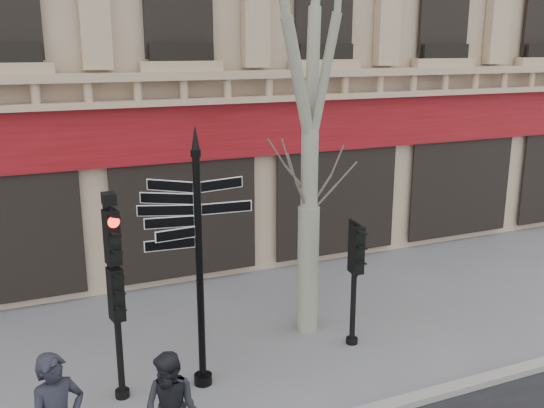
{
  "coord_description": "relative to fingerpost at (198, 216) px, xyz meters",
  "views": [
    {
      "loc": [
        -3.56,
        -8.25,
        5.47
      ],
      "look_at": [
        0.31,
        0.6,
        2.94
      ],
      "focal_mm": 40.0,
      "sensor_mm": 36.0,
      "label": 1
    }
  ],
  "objects": [
    {
      "name": "fingerpost",
      "position": [
        0.0,
        0.0,
        0.0
      ],
      "size": [
        2.23,
        2.23,
        4.34
      ],
      "rotation": [
        0.0,
        0.0,
        -0.26
      ],
      "color": "black",
      "rests_on": "ground"
    },
    {
      "name": "ground",
      "position": [
        1.0,
        -0.49,
        -2.91
      ],
      "size": [
        80.0,
        80.0,
        0.0
      ],
      "primitive_type": "plane",
      "color": "#5D5D61",
      "rests_on": "ground"
    },
    {
      "name": "traffic_signal_main",
      "position": [
        -1.31,
        0.14,
        -0.78
      ],
      "size": [
        0.41,
        0.32,
        3.38
      ],
      "rotation": [
        0.0,
        0.0,
        0.16
      ],
      "color": "black",
      "rests_on": "ground"
    },
    {
      "name": "traffic_signal_secondary",
      "position": [
        3.01,
        0.23,
        -1.28
      ],
      "size": [
        0.42,
        0.32,
        2.34
      ],
      "rotation": [
        0.0,
        0.0,
        -0.1
      ],
      "color": "black",
      "rests_on": "ground"
    }
  ]
}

